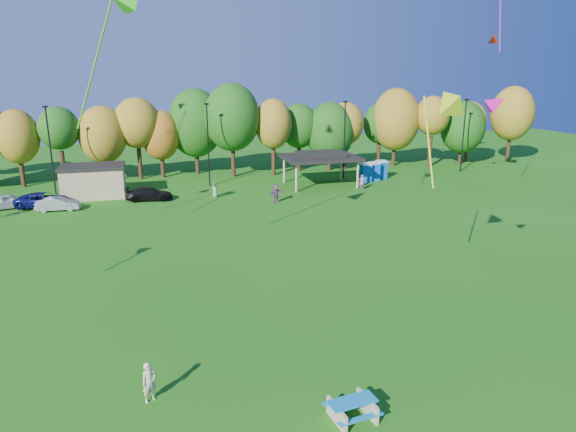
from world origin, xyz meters
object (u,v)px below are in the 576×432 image
object	(u,v)px
porta_potties	(374,171)
car_b	(58,204)
kite_flyer	(149,382)
car_a	(7,201)
picnic_table	(352,408)
car_c	(43,200)
car_d	(149,194)

from	to	relation	value
porta_potties	car_b	world-z (taller)	porta_potties
kite_flyer	car_b	bearing A→B (deg)	76.23
porta_potties	car_a	world-z (taller)	porta_potties
picnic_table	kite_flyer	distance (m)	7.82
porta_potties	car_c	size ratio (longest dim) A/B	0.76
kite_flyer	car_b	size ratio (longest dim) A/B	0.43
car_a	car_d	xyz separation A→B (m)	(12.83, -0.22, -0.05)
car_b	kite_flyer	bearing A→B (deg)	-164.70
car_b	car_d	xyz separation A→B (m)	(8.16, 1.79, 0.03)
car_b	car_a	bearing A→B (deg)	68.24
porta_potties	car_a	distance (m)	38.56
porta_potties	car_c	xyz separation A→B (m)	(-35.30, -3.20, -0.41)
picnic_table	car_b	distance (m)	37.72
car_a	car_c	world-z (taller)	car_a
car_c	car_b	bearing A→B (deg)	-127.28
car_b	porta_potties	bearing A→B (deg)	-80.22
porta_potties	car_a	xyz separation A→B (m)	(-38.45, -2.88, -0.38)
picnic_table	car_b	xyz separation A→B (m)	(-14.90, 34.66, 0.18)
car_a	car_b	size ratio (longest dim) A/B	1.09
porta_potties	kite_flyer	xyz separation A→B (m)	(-26.06, -36.46, -0.27)
picnic_table	porta_potties	bearing A→B (deg)	56.83
car_a	picnic_table	bearing A→B (deg)	-167.18
porta_potties	car_c	bearing A→B (deg)	-174.81
picnic_table	kite_flyer	world-z (taller)	kite_flyer
picnic_table	car_c	xyz separation A→B (m)	(-16.41, 36.35, 0.24)
porta_potties	picnic_table	world-z (taller)	porta_potties
car_d	picnic_table	bearing A→B (deg)	-163.13
porta_potties	kite_flyer	size ratio (longest dim) A/B	2.28
porta_potties	picnic_table	distance (m)	43.83
porta_potties	car_d	size ratio (longest dim) A/B	0.83
picnic_table	kite_flyer	xyz separation A→B (m)	(-7.17, 3.09, 0.37)
porta_potties	kite_flyer	bearing A→B (deg)	-125.56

